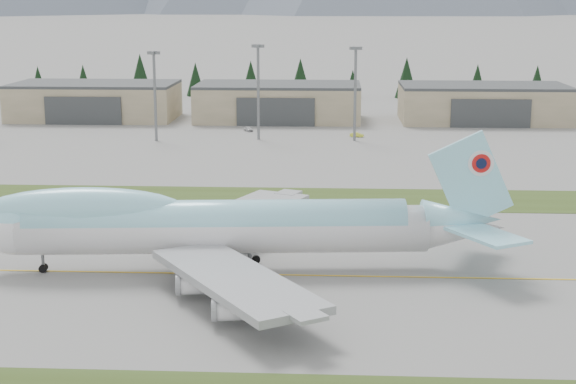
# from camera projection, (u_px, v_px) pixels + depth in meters

# --- Properties ---
(ground) EXTENTS (7000.00, 7000.00, 0.00)m
(ground) POSITION_uv_depth(u_px,v_px,m) (320.00, 276.00, 114.72)
(ground) COLOR slate
(ground) RESTS_ON ground
(grass_strip_far) EXTENTS (400.00, 18.00, 0.08)m
(grass_strip_far) POSITION_uv_depth(u_px,v_px,m) (325.00, 199.00, 158.61)
(grass_strip_far) COLOR #354719
(grass_strip_far) RESTS_ON ground
(taxiway_line_main) EXTENTS (400.00, 0.40, 0.02)m
(taxiway_line_main) POSITION_uv_depth(u_px,v_px,m) (320.00, 276.00, 114.72)
(taxiway_line_main) COLOR gold
(taxiway_line_main) RESTS_ON ground
(boeing_747_freighter) EXTENTS (70.73, 60.86, 18.62)m
(boeing_747_freighter) POSITION_uv_depth(u_px,v_px,m) (218.00, 225.00, 115.72)
(boeing_747_freighter) COLOR silver
(boeing_747_freighter) RESTS_ON ground
(hangar_left) EXTENTS (48.00, 26.60, 10.80)m
(hangar_left) POSITION_uv_depth(u_px,v_px,m) (95.00, 101.00, 263.38)
(hangar_left) COLOR gray
(hangar_left) RESTS_ON ground
(hangar_center) EXTENTS (48.00, 26.60, 10.80)m
(hangar_center) POSITION_uv_depth(u_px,v_px,m) (279.00, 102.00, 260.53)
(hangar_center) COLOR gray
(hangar_center) RESTS_ON ground
(hangar_right) EXTENTS (48.00, 26.60, 10.80)m
(hangar_right) POSITION_uv_depth(u_px,v_px,m) (483.00, 103.00, 257.42)
(hangar_right) COLOR gray
(hangar_right) RESTS_ON ground
(floodlight_masts) EXTENTS (192.40, 9.74, 24.03)m
(floodlight_masts) POSITION_uv_depth(u_px,v_px,m) (348.00, 78.00, 219.26)
(floodlight_masts) COLOR slate
(floodlight_masts) RESTS_ON ground
(service_vehicle_a) EXTENTS (3.09, 4.01, 1.28)m
(service_vehicle_a) POSITION_uv_depth(u_px,v_px,m) (248.00, 131.00, 239.51)
(service_vehicle_a) COLOR silver
(service_vehicle_a) RESTS_ON ground
(service_vehicle_b) EXTENTS (3.79, 2.14, 1.18)m
(service_vehicle_b) POSITION_uv_depth(u_px,v_px,m) (357.00, 137.00, 229.61)
(service_vehicle_b) COLOR #D4DD37
(service_vehicle_b) RESTS_ON ground
(service_vehicle_c) EXTENTS (2.13, 3.87, 1.06)m
(service_vehicle_c) POSITION_uv_depth(u_px,v_px,m) (573.00, 127.00, 247.70)
(service_vehicle_c) COLOR #9F9EA3
(service_vehicle_c) RESTS_ON ground
(conifer_belt) EXTENTS (266.38, 15.09, 15.70)m
(conifer_belt) POSITION_uv_depth(u_px,v_px,m) (334.00, 79.00, 319.61)
(conifer_belt) COLOR black
(conifer_belt) RESTS_ON ground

